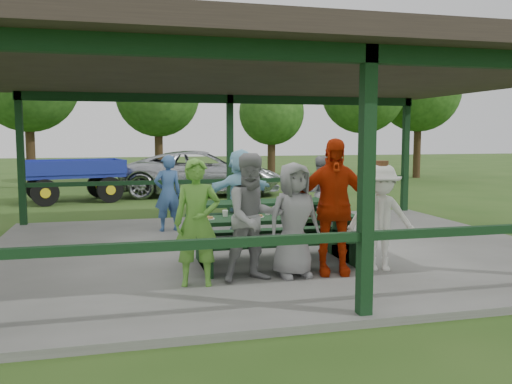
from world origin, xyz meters
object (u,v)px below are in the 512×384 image
object	(u,v)px
picnic_table_near	(275,234)
contestant_red	(333,207)
spectator_lblue	(240,191)
contestant_white_fedora	(381,217)
pickup_truck	(202,173)
spectator_grey	(320,193)
spectator_blue	(168,193)
picnic_table_far	(258,215)
contestant_grey_mid	(294,220)
farm_trailer	(74,179)
contestant_green	(197,222)
contestant_grey_left	(254,218)

from	to	relation	value
picnic_table_near	contestant_red	distance (m)	1.16
spectator_lblue	contestant_white_fedora	bearing A→B (deg)	93.17
pickup_truck	spectator_grey	bearing A→B (deg)	-160.76
spectator_lblue	spectator_blue	xyz separation A→B (m)	(-1.42, 0.64, -0.07)
spectator_lblue	picnic_table_far	bearing A→B (deg)	86.33
contestant_white_fedora	pickup_truck	distance (m)	11.77
contestant_grey_mid	farm_trailer	size ratio (longest dim) A/B	0.39
spectator_blue	pickup_truck	xyz separation A→B (m)	(1.86, 7.55, -0.11)
farm_trailer	contestant_green	bearing A→B (deg)	-91.30
picnic_table_far	contestant_green	xyz separation A→B (m)	(-1.60, -2.95, 0.38)
picnic_table_far	contestant_red	xyz separation A→B (m)	(0.40, -2.83, 0.52)
picnic_table_near	picnic_table_far	world-z (taller)	same
pickup_truck	picnic_table_near	bearing A→B (deg)	-172.70
pickup_truck	spectator_lblue	bearing A→B (deg)	-173.25
picnic_table_near	farm_trailer	xyz separation A→B (m)	(-3.78, 10.07, 0.14)
picnic_table_near	picnic_table_far	xyz separation A→B (m)	(0.23, 2.00, 0.00)
contestant_grey_mid	contestant_red	world-z (taller)	contestant_red
contestant_grey_left	spectator_grey	world-z (taller)	contestant_grey_left
contestant_white_fedora	spectator_lblue	world-z (taller)	spectator_lblue
pickup_truck	contestant_white_fedora	bearing A→B (deg)	-165.65
picnic_table_far	contestant_red	distance (m)	2.90
picnic_table_far	spectator_grey	xyz separation A→B (m)	(1.59, 0.83, 0.32)
contestant_grey_left	picnic_table_far	bearing A→B (deg)	66.07
picnic_table_far	contestant_green	bearing A→B (deg)	-118.55
picnic_table_near	spectator_blue	size ratio (longest dim) A/B	1.64
contestant_white_fedora	spectator_grey	bearing A→B (deg)	100.32
contestant_grey_left	pickup_truck	xyz separation A→B (m)	(1.06, 11.85, -0.20)
contestant_grey_left	spectator_lblue	distance (m)	3.71
farm_trailer	spectator_lblue	bearing A→B (deg)	-76.09
picnic_table_near	contestant_grey_left	distance (m)	1.16
pickup_truck	farm_trailer	distance (m)	4.35
spectator_lblue	farm_trailer	distance (m)	8.27
contestant_red	contestant_white_fedora	size ratio (longest dim) A/B	1.20
picnic_table_near	pickup_truck	distance (m)	10.95
pickup_truck	picnic_table_far	bearing A→B (deg)	-171.79
picnic_table_near	spectator_lblue	world-z (taller)	spectator_lblue
picnic_table_far	contestant_red	size ratio (longest dim) A/B	1.35
contestant_red	contestant_grey_left	bearing A→B (deg)	-163.58
contestant_grey_left	contestant_grey_mid	distance (m)	0.63
contestant_green	contestant_grey_mid	xyz separation A→B (m)	(1.41, 0.11, -0.04)
contestant_green	spectator_blue	xyz separation A→B (m)	(-0.01, 4.33, -0.05)
picnic_table_near	contestant_grey_mid	world-z (taller)	contestant_grey_mid
spectator_blue	farm_trailer	xyz separation A→B (m)	(-2.40, 6.69, -0.19)
picnic_table_far	pickup_truck	distance (m)	8.94
picnic_table_far	spectator_blue	size ratio (longest dim) A/B	1.66
picnic_table_near	contestant_red	world-z (taller)	contestant_red
picnic_table_far	contestant_grey_mid	xyz separation A→B (m)	(-0.19, -2.83, 0.35)
picnic_table_near	spectator_lblue	xyz separation A→B (m)	(0.04, 2.74, 0.40)
picnic_table_near	pickup_truck	world-z (taller)	pickup_truck
pickup_truck	contestant_grey_left	bearing A→B (deg)	-175.30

